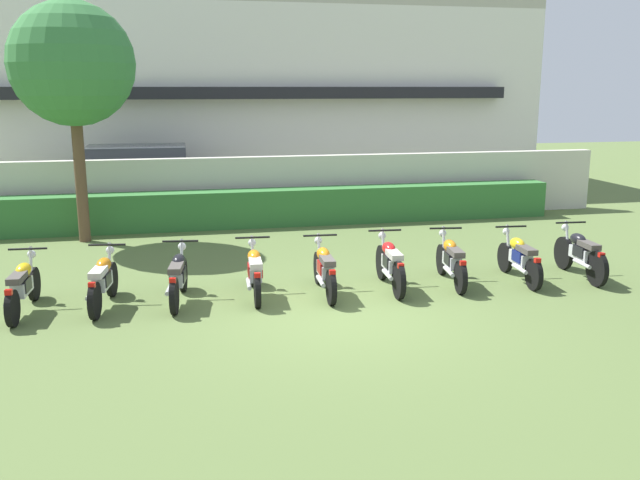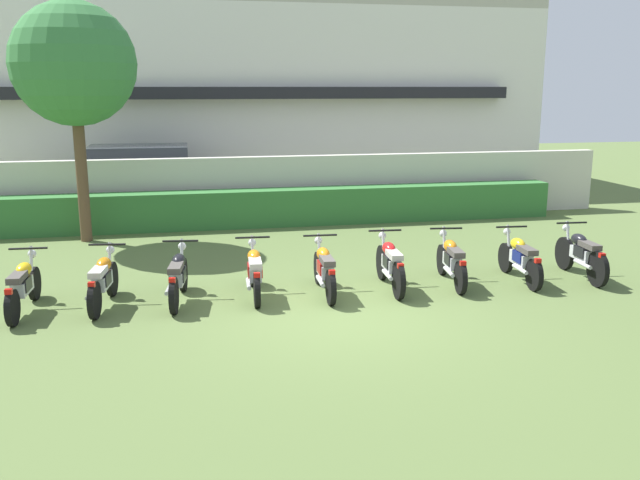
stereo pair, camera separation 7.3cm
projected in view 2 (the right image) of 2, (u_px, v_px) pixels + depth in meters
ground at (340, 315)px, 10.79m from camera, size 60.00×60.00×0.00m
building at (242, 96)px, 24.19m from camera, size 19.75×6.50×6.31m
compound_wall at (269, 189)px, 18.23m from camera, size 18.76×0.30×1.71m
hedge_row at (273, 207)px, 17.65m from camera, size 15.01×0.70×0.93m
parked_car at (145, 180)px, 19.36m from camera, size 4.54×2.14×1.89m
tree_near_inspector at (74, 65)px, 15.11m from camera, size 2.72×2.72×5.34m
motorcycle_in_row_0 at (23, 286)px, 10.83m from camera, size 0.60×1.89×0.94m
motorcycle_in_row_1 at (103, 280)px, 11.09m from camera, size 0.60×1.80×0.95m
motorcycle_in_row_2 at (178, 276)px, 11.35m from camera, size 0.60×1.84×0.95m
motorcycle_in_row_3 at (254, 271)px, 11.67m from camera, size 0.60×1.82×0.94m
motorcycle_in_row_4 at (324, 269)px, 11.79m from camera, size 0.60×1.85×0.95m
motorcycle_in_row_5 at (390, 264)px, 12.08m from camera, size 0.60×1.88×0.98m
motorcycle_in_row_6 at (451, 260)px, 12.39m from camera, size 0.60×1.85×0.95m
motorcycle_in_row_7 at (520, 258)px, 12.58m from camera, size 0.60×1.83×0.94m
motorcycle_in_row_8 at (581, 254)px, 12.79m from camera, size 0.60×1.86×0.98m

